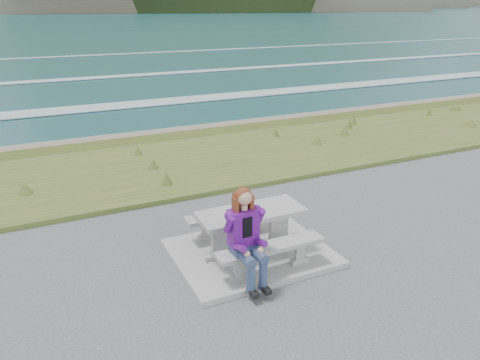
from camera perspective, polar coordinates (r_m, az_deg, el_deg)
The scene contains 8 objects.
concrete_slab at distance 8.16m, azimuth 1.30°, elevation -8.88°, with size 2.60×2.10×0.10m, color gray.
picnic_table at distance 7.86m, azimuth 1.34°, elevation -4.87°, with size 1.80×0.75×0.75m.
bench_landward at distance 7.42m, azimuth 3.76°, elevation -8.61°, with size 1.80×0.35×0.45m.
bench_seaward at distance 8.53m, azimuth -0.78°, elevation -4.43°, with size 1.80×0.35×0.45m.
grass_verge at distance 12.46m, azimuth -9.01°, elevation 1.41°, with size 160.00×4.50×0.22m, color #354E1D.
shore_drop at distance 15.14m, azimuth -12.19°, elevation 4.70°, with size 160.00×0.80×2.20m, color #6D5F51.
ocean at distance 32.11m, azimuth -19.39°, elevation 9.24°, with size 1600.00×1600.00×0.09m.
seated_woman at distance 7.03m, azimuth 1.02°, elevation -8.52°, with size 0.45×0.77×1.49m.
Camera 1 is at (-3.19, -6.33, 4.10)m, focal length 35.00 mm.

